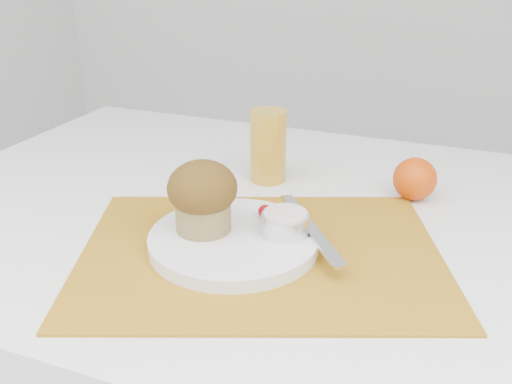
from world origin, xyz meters
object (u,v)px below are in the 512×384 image
at_px(juice_glass, 268,146).
at_px(muffin, 203,195).
at_px(orange, 415,179).
at_px(plate, 234,240).

relative_size(juice_glass, muffin, 1.27).
relative_size(orange, juice_glass, 0.56).
bearing_deg(juice_glass, muffin, -90.42).
distance_m(orange, juice_glass, 0.24).
xyz_separation_m(orange, muffin, (-0.24, -0.25, 0.04)).
distance_m(juice_glass, muffin, 0.24).
xyz_separation_m(plate, muffin, (-0.04, -0.00, 0.06)).
bearing_deg(muffin, orange, 46.09).
distance_m(orange, muffin, 0.35).
xyz_separation_m(plate, orange, (0.20, 0.25, 0.02)).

